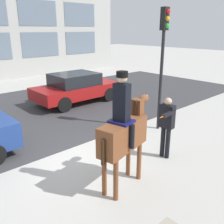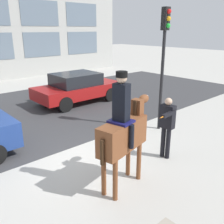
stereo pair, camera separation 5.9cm
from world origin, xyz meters
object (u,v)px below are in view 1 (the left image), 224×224
street_car_far_lane (76,87)px  mounted_horse_lead (124,131)px  traffic_light (163,51)px  pedestrian_bystander (167,123)px

street_car_far_lane → mounted_horse_lead: bearing=-116.1°
traffic_light → street_car_far_lane: bearing=93.0°
street_car_far_lane → traffic_light: bearing=-87.0°
mounted_horse_lead → traffic_light: bearing=13.3°
street_car_far_lane → traffic_light: size_ratio=1.02×
pedestrian_bystander → street_car_far_lane: size_ratio=0.41×
street_car_far_lane → traffic_light: traffic_light is taller
traffic_light → mounted_horse_lead: bearing=-154.5°
mounted_horse_lead → traffic_light: traffic_light is taller
pedestrian_bystander → traffic_light: 2.82m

